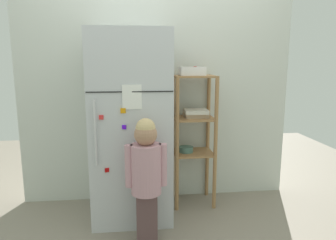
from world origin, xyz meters
name	(u,v)px	position (x,y,z in m)	size (l,w,h in m)	color
ground_plane	(161,212)	(0.00, 0.00, 0.00)	(6.00, 6.00, 0.00)	gray
kitchen_wall_back	(157,94)	(0.00, 0.38, 1.08)	(2.70, 0.03, 2.16)	silver
refrigerator	(131,126)	(-0.26, 0.02, 0.83)	(0.68, 0.70, 1.66)	silver
child_standing	(146,169)	(-0.15, -0.47, 0.60)	(0.32, 0.24, 0.99)	brown
pantry_shelf_unit	(193,127)	(0.34, 0.18, 0.77)	(0.40, 0.34, 1.27)	#9E7247
fruit_bin	(193,71)	(0.32, 0.18, 1.31)	(0.23, 0.17, 0.08)	white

